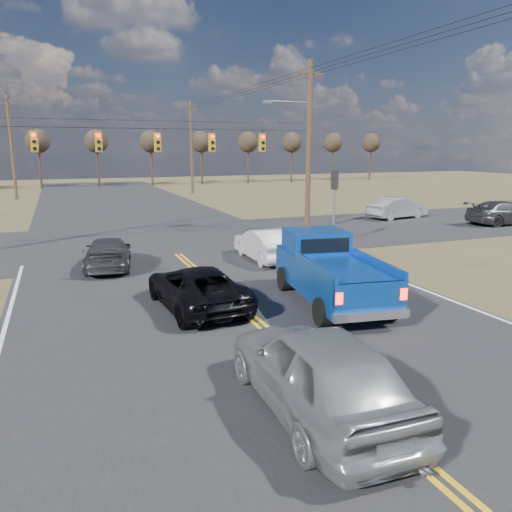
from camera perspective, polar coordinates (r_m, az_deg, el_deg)
name	(u,v)px	position (r m, az deg, el deg)	size (l,w,h in m)	color
ground	(318,376)	(11.56, 7.15, -13.41)	(160.00, 160.00, 0.00)	brown
road_main	(200,274)	(20.39, -6.42, -2.02)	(14.00, 120.00, 0.02)	#28282B
road_cross	(162,241)	(28.02, -10.74, 1.74)	(120.00, 12.00, 0.02)	#28282B
signal_gantry	(168,147)	(27.46, -10.03, 12.19)	(19.60, 4.83, 10.00)	#473323
utility_poles	(161,143)	(26.59, -10.77, 12.52)	(19.60, 58.32, 10.00)	#473323
treeline	(133,138)	(36.43, -13.88, 12.99)	(87.00, 117.80, 7.40)	#33261C
pickup_truck	(329,271)	(16.43, 8.38, -1.69)	(3.02, 6.13, 2.21)	black
silver_suv	(318,370)	(9.72, 7.10, -12.83)	(2.08, 5.17, 1.76)	gray
black_suv	(197,287)	(15.92, -6.78, -3.57)	(2.24, 4.87, 1.35)	black
white_car_queue	(265,244)	(22.59, 1.03, 1.34)	(1.53, 4.40, 1.45)	white
dgrey_car_queue	(108,253)	(21.97, -16.54, 0.32)	(1.82, 4.49, 1.30)	#36363B
cross_car_east_near	(397,208)	(37.61, 15.85, 5.31)	(4.68, 1.63, 1.54)	#94979C
cross_car_east_far	(505,213)	(37.23, 26.61, 4.44)	(5.44, 2.21, 1.58)	#323136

